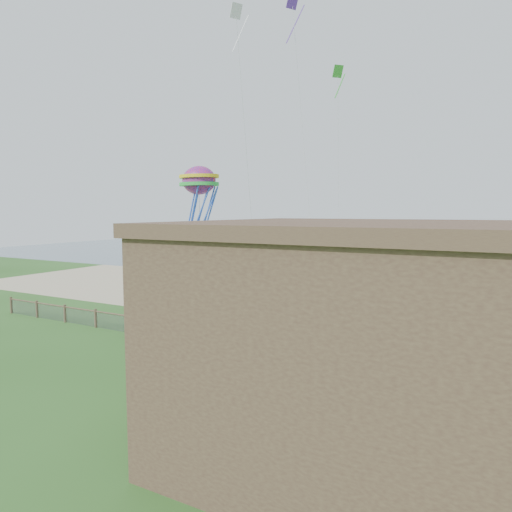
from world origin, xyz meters
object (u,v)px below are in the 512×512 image
Objects in this scene: motel at (436,354)px; octopus_kite at (199,204)px; chainlink_fence at (208,337)px; picnic_table at (247,363)px.

octopus_kite is (-16.76, 11.60, 4.74)m from motel.
octopus_kite is at bearing 145.33° from motel.
motel reaches higher than chainlink_fence.
picnic_table is at bearing -31.59° from chainlink_fence.
chainlink_fence is at bearing 163.79° from picnic_table.
picnic_table is 13.07m from octopus_kite.
chainlink_fence is at bearing -73.62° from octopus_kite.
chainlink_fence is 4.66m from picnic_table.
chainlink_fence is 5.89× the size of octopus_kite.
motel is at bearing -57.60° from octopus_kite.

